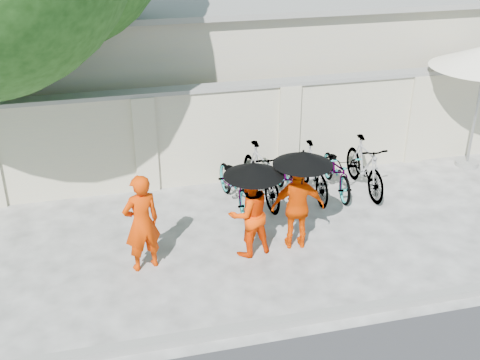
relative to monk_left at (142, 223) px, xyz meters
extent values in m
plane|color=silver|center=(1.37, -0.26, -0.84)|extent=(80.00, 80.00, 0.00)
cube|color=gray|center=(1.37, -1.96, -0.78)|extent=(40.00, 0.16, 0.12)
cube|color=beige|center=(2.37, 2.94, 0.16)|extent=(20.00, 0.30, 2.00)
cube|color=#B6AE8C|center=(3.37, 6.74, 0.76)|extent=(14.00, 6.00, 3.20)
imported|color=#D63200|center=(0.00, 0.00, 0.00)|extent=(0.70, 0.56, 1.67)
imported|color=#EF3900|center=(1.77, 0.01, -0.07)|extent=(0.87, 0.75, 1.53)
cylinder|color=black|center=(1.82, -0.07, 0.40)|extent=(0.02, 0.02, 0.74)
cone|color=black|center=(1.82, -0.07, 0.77)|extent=(0.98, 0.98, 0.23)
imported|color=#ED4800|center=(2.63, 0.01, -0.07)|extent=(0.95, 0.51, 1.54)
cylinder|color=black|center=(2.65, -0.07, 0.46)|extent=(0.02, 0.02, 0.84)
cone|color=black|center=(2.65, -0.07, 0.88)|extent=(0.99, 0.99, 0.23)
cylinder|color=gray|center=(7.45, 2.29, -0.79)|extent=(0.52, 0.52, 0.10)
cylinder|color=#9E9E9E|center=(7.45, 2.29, 0.38)|extent=(0.06, 0.06, 2.44)
imported|color=#9E9E9E|center=(1.95, 1.70, -0.35)|extent=(0.81, 1.91, 0.98)
imported|color=#9E9E9E|center=(2.49, 1.81, -0.27)|extent=(0.73, 1.94, 1.14)
imported|color=#9E9E9E|center=(3.03, 1.75, -0.38)|extent=(0.70, 1.76, 0.91)
imported|color=#9E9E9E|center=(3.57, 1.78, -0.31)|extent=(0.55, 1.78, 1.06)
imported|color=#9E9E9E|center=(4.11, 1.83, -0.38)|extent=(0.76, 1.79, 0.92)
imported|color=#9E9E9E|center=(4.65, 1.71, -0.29)|extent=(0.56, 1.84, 1.10)
camera|label=1|loc=(-0.49, -8.41, 4.81)|focal=45.00mm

